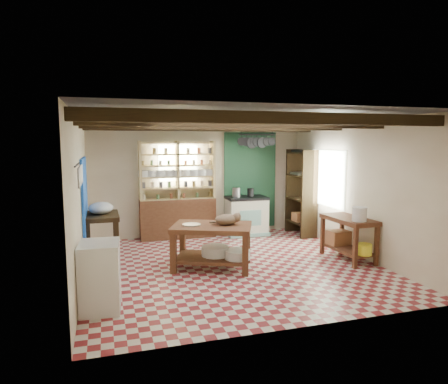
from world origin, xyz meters
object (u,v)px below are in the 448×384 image
object	(u,v)px
work_table	(212,246)
prep_table	(102,238)
white_cabinet	(100,276)
right_counter	(348,238)
stove	(246,216)
cat	(227,219)

from	to	relation	value
work_table	prep_table	xyz separation A→B (m)	(-1.83, 0.89, 0.07)
white_cabinet	right_counter	bearing A→B (deg)	17.22
work_table	prep_table	world-z (taller)	prep_table
work_table	white_cabinet	xyz separation A→B (m)	(-1.85, -1.27, 0.07)
white_cabinet	work_table	bearing A→B (deg)	38.69
stove	prep_table	world-z (taller)	stove
white_cabinet	cat	size ratio (longest dim) A/B	2.19
work_table	right_counter	xyz separation A→B (m)	(2.55, -0.26, 0.02)
work_table	stove	size ratio (longest dim) A/B	1.45
prep_table	white_cabinet	bearing A→B (deg)	-91.24
prep_table	work_table	bearing A→B (deg)	-26.61
right_counter	white_cabinet	bearing A→B (deg)	-169.92
prep_table	cat	xyz separation A→B (m)	(2.08, -0.94, 0.41)
stove	cat	world-z (taller)	cat
work_table	white_cabinet	bearing A→B (deg)	-122.88
white_cabinet	right_counter	xyz separation A→B (m)	(4.40, 1.01, -0.05)
prep_table	cat	bearing A→B (deg)	-25.01
stove	white_cabinet	world-z (taller)	stove
white_cabinet	stove	bearing A→B (deg)	50.71
cat	prep_table	bearing A→B (deg)	168.43
right_counter	cat	distance (m)	2.35
work_table	cat	xyz separation A→B (m)	(0.25, -0.05, 0.47)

